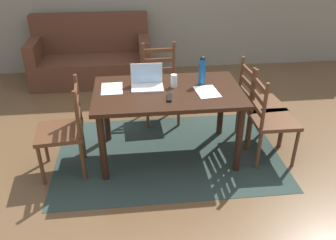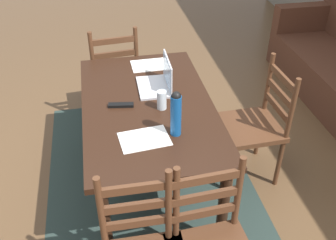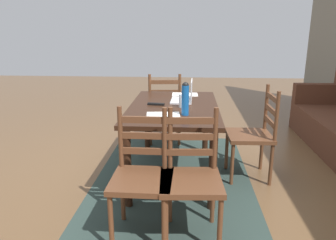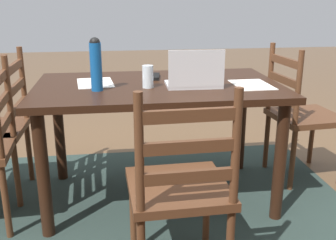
% 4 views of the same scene
% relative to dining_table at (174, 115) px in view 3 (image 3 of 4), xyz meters
% --- Properties ---
extents(ground_plane, '(14.00, 14.00, 0.00)m').
position_rel_dining_table_xyz_m(ground_plane, '(0.00, 0.00, -0.66)').
color(ground_plane, brown).
extents(area_rug, '(2.39, 1.58, 0.01)m').
position_rel_dining_table_xyz_m(area_rug, '(0.00, 0.00, -0.65)').
color(area_rug, '#283833').
rests_on(area_rug, ground).
extents(dining_table, '(1.48, 0.88, 0.76)m').
position_rel_dining_table_xyz_m(dining_table, '(0.00, 0.00, 0.00)').
color(dining_table, black).
rests_on(dining_table, ground).
extents(chair_left_near, '(0.48, 0.48, 0.95)m').
position_rel_dining_table_xyz_m(chair_left_near, '(-1.03, -0.17, -0.19)').
color(chair_left_near, '#56331E').
rests_on(chair_left_near, ground).
extents(chair_far_head, '(0.46, 0.46, 0.95)m').
position_rel_dining_table_xyz_m(chair_far_head, '(-0.00, 0.81, -0.19)').
color(chair_far_head, '#56331E').
rests_on(chair_far_head, ground).
extents(chair_right_far, '(0.47, 0.47, 0.95)m').
position_rel_dining_table_xyz_m(chair_right_far, '(1.03, 0.17, -0.19)').
color(chair_right_far, '#56331E').
rests_on(chair_right_far, ground).
extents(chair_right_near, '(0.45, 0.45, 0.95)m').
position_rel_dining_table_xyz_m(chair_right_near, '(1.03, -0.18, -0.19)').
color(chair_right_near, '#56331E').
rests_on(chair_right_near, ground).
extents(laptop, '(0.32, 0.23, 0.23)m').
position_rel_dining_table_xyz_m(laptop, '(-0.20, 0.12, 0.16)').
color(laptop, silver).
rests_on(laptop, dining_table).
extents(water_bottle, '(0.07, 0.07, 0.30)m').
position_rel_dining_table_xyz_m(water_bottle, '(0.36, 0.12, 0.25)').
color(water_bottle, '#145199').
rests_on(water_bottle, dining_table).
extents(drinking_glass, '(0.06, 0.06, 0.13)m').
position_rel_dining_table_xyz_m(drinking_glass, '(0.07, 0.09, 0.17)').
color(drinking_glass, silver).
rests_on(drinking_glass, dining_table).
extents(tv_remote, '(0.07, 0.17, 0.02)m').
position_rel_dining_table_xyz_m(tv_remote, '(-0.01, -0.18, 0.11)').
color(tv_remote, black).
rests_on(tv_remote, dining_table).
extents(paper_stack_left, '(0.24, 0.32, 0.00)m').
position_rel_dining_table_xyz_m(paper_stack_left, '(0.38, -0.08, 0.10)').
color(paper_stack_left, white).
rests_on(paper_stack_left, dining_table).
extents(paper_stack_right, '(0.22, 0.30, 0.00)m').
position_rel_dining_table_xyz_m(paper_stack_right, '(-0.55, 0.10, 0.10)').
color(paper_stack_right, white).
rests_on(paper_stack_right, dining_table).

